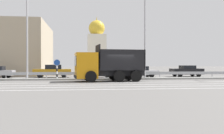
% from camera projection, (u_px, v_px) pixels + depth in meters
% --- Properties ---
extents(ground_plane, '(320.00, 320.00, 0.00)m').
position_uv_depth(ground_plane, '(119.00, 81.00, 24.81)').
color(ground_plane, '#605E5B').
extents(lane_strip_0, '(60.91, 0.16, 0.01)m').
position_uv_depth(lane_strip_0, '(112.00, 82.00, 23.14)').
color(lane_strip_0, silver).
rests_on(lane_strip_0, ground_plane).
extents(lane_strip_1, '(60.91, 0.16, 0.01)m').
position_uv_depth(lane_strip_1, '(116.00, 85.00, 20.60)').
color(lane_strip_1, silver).
rests_on(lane_strip_1, ground_plane).
extents(lane_strip_2, '(60.91, 0.16, 0.01)m').
position_uv_depth(lane_strip_2, '(120.00, 87.00, 18.77)').
color(lane_strip_2, silver).
rests_on(lane_strip_2, ground_plane).
extents(lane_strip_3, '(60.91, 0.16, 0.01)m').
position_uv_depth(lane_strip_3, '(124.00, 89.00, 16.91)').
color(lane_strip_3, silver).
rests_on(lane_strip_3, ground_plane).
extents(median_island, '(33.50, 1.10, 0.18)m').
position_uv_depth(median_island, '(116.00, 79.00, 27.56)').
color(median_island, gray).
rests_on(median_island, ground_plane).
extents(median_guardrail, '(60.91, 0.09, 0.78)m').
position_uv_depth(median_guardrail, '(114.00, 74.00, 28.82)').
color(median_guardrail, '#9EA0A5').
rests_on(median_guardrail, ground_plane).
extents(dump_truck, '(6.73, 3.26, 3.43)m').
position_uv_depth(dump_truck, '(100.00, 67.00, 24.72)').
color(dump_truck, orange).
rests_on(dump_truck, ground_plane).
extents(median_road_sign, '(0.66, 0.16, 2.12)m').
position_uv_depth(median_road_sign, '(57.00, 69.00, 26.81)').
color(median_road_sign, white).
rests_on(median_road_sign, ground_plane).
extents(street_lamp_1, '(0.71, 1.96, 8.27)m').
position_uv_depth(street_lamp_1, '(27.00, 35.00, 26.32)').
color(street_lamp_1, '#ADADB2').
rests_on(street_lamp_1, ground_plane).
extents(street_lamp_2, '(0.70, 1.94, 8.61)m').
position_uv_depth(street_lamp_2, '(145.00, 35.00, 27.71)').
color(street_lamp_2, '#ADADB2').
rests_on(street_lamp_2, ground_plane).
extents(parked_car_3, '(4.56, 2.05, 1.56)m').
position_uv_depth(parked_car_3, '(53.00, 71.00, 31.88)').
color(parked_car_3, '#B27A14').
rests_on(parked_car_3, ground_plane).
extents(parked_car_4, '(3.86, 1.82, 1.51)m').
position_uv_depth(parked_car_4, '(97.00, 71.00, 32.35)').
color(parked_car_4, maroon).
rests_on(parked_car_4, ground_plane).
extents(parked_car_5, '(4.79, 2.16, 1.37)m').
position_uv_depth(parked_car_5, '(138.00, 72.00, 32.64)').
color(parked_car_5, silver).
rests_on(parked_car_5, ground_plane).
extents(parked_car_6, '(4.20, 2.06, 1.46)m').
position_uv_depth(parked_car_6, '(187.00, 71.00, 34.08)').
color(parked_car_6, black).
rests_on(parked_car_6, ground_plane).
extents(background_building_0, '(12.57, 15.30, 7.77)m').
position_uv_depth(background_building_0, '(7.00, 50.00, 40.79)').
color(background_building_0, tan).
rests_on(background_building_0, ground_plane).
extents(church_tower, '(3.60, 3.60, 11.33)m').
position_uv_depth(church_tower, '(97.00, 47.00, 52.54)').
color(church_tower, silver).
rests_on(church_tower, ground_plane).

